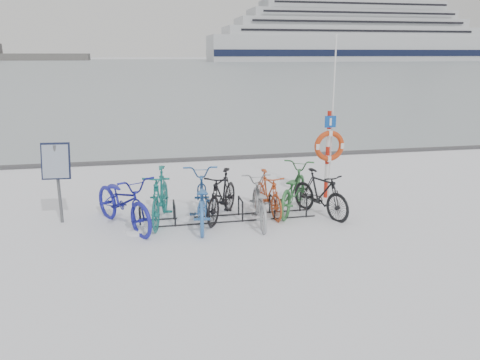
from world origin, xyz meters
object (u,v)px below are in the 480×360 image
object	(u,v)px
bike_rack	(224,211)
cruise_ferry	(349,35)
info_board	(56,166)
lifebuoy_station	(329,146)

from	to	relation	value
bike_rack	cruise_ferry	xyz separation A→B (m)	(90.93, 198.89, 11.44)
bike_rack	info_board	distance (m)	3.64
lifebuoy_station	bike_rack	bearing A→B (deg)	-159.47
lifebuoy_station	cruise_ferry	xyz separation A→B (m)	(88.15, 197.85, 10.30)
bike_rack	lifebuoy_station	size ratio (longest dim) A/B	1.01
lifebuoy_station	cruise_ferry	distance (m)	216.85
cruise_ferry	bike_rack	bearing A→B (deg)	-114.57
info_board	bike_rack	bearing A→B (deg)	-3.00
bike_rack	cruise_ferry	bearing A→B (deg)	65.43
bike_rack	lifebuoy_station	bearing A→B (deg)	20.53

